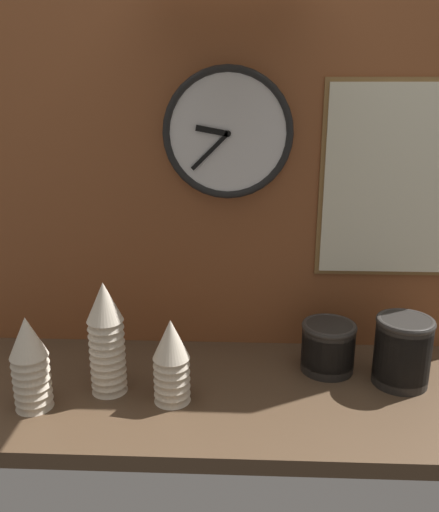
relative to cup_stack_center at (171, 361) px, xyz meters
The scene contains 9 objects.
ground_plane 0.16m from the cup_stack_center, 41.13° to the left, with size 1.60×0.56×0.04m, color #4C3826.
wall_tiled_back 0.54m from the cup_stack_center, 76.94° to the left, with size 1.60×0.03×1.05m.
cup_stack_center is the anchor object (origin of this frame).
cup_stack_center_left 0.17m from the cup_stack_center, 167.15° to the left, with size 0.09×0.09×0.29m.
cup_stack_left 0.33m from the cup_stack_center, behind, with size 0.09×0.09×0.23m.
bowl_stack_right 0.43m from the cup_stack_center, 22.69° to the left, with size 0.15×0.15×0.14m.
bowl_stack_far_right 0.59m from the cup_stack_center, 10.51° to the left, with size 0.15×0.15×0.18m.
wall_clock 0.60m from the cup_stack_center, 67.68° to the left, with size 0.35×0.03×0.35m.
menu_board 0.78m from the cup_stack_center, 27.21° to the left, with size 0.47×0.01×0.53m.
Camera 1 is at (0.09, -1.22, 0.74)m, focal length 38.00 mm.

